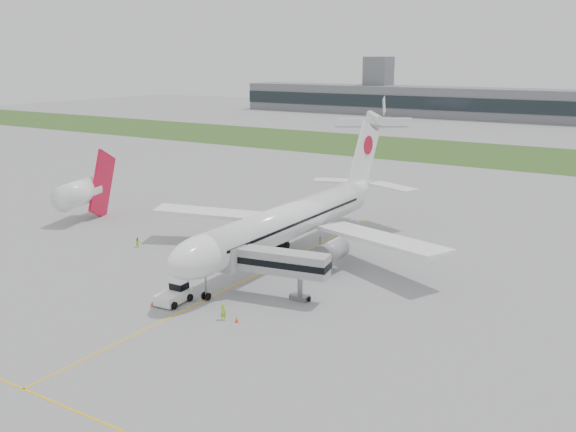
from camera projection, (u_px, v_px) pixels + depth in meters
The scene contains 14 objects.
ground at pixel (275, 266), 88.59m from camera, with size 600.00×600.00×0.00m, color #949496.
apron_markings at pixel (254, 276), 84.48m from camera, with size 70.00×70.00×0.04m, color yellow, non-canonical shape.
grass_strip at pixel (500, 155), 187.21m from camera, with size 600.00×50.00×0.02m, color #355D23.
terminal_building at pixel (567, 107), 275.81m from camera, with size 320.00×22.30×14.00m.
control_tower at pixel (377, 113), 325.67m from camera, with size 12.00×12.00×56.00m, color slate, non-canonical shape.
airliner at pixel (294, 219), 91.23m from camera, with size 48.13×53.95×17.88m.
pushback_tug at pixel (175, 294), 75.23m from camera, with size 3.14×4.47×2.23m.
jet_bridge at pixel (271, 262), 75.80m from camera, with size 13.09×5.75×6.10m.
safety_cone_left at pixel (152, 303), 74.32m from camera, with size 0.42×0.42×0.57m, color #FF490D.
safety_cone_right at pixel (237, 320), 69.67m from camera, with size 0.43×0.43×0.60m, color #FF490D.
ground_crew_near at pixel (223, 312), 70.16m from camera, with size 0.70×0.46×1.92m, color #9DF028.
ground_crew_far at pixel (138, 242), 96.91m from camera, with size 0.77×0.60×1.59m, color #9DEF27.
neighbor_aircraft at pixel (81, 192), 111.80m from camera, with size 7.23×15.85×12.81m.
distant_aircraft_left at pixel (374, 127), 263.27m from camera, with size 30.22×26.67×11.56m, color white, non-canonical shape.
Camera 1 is at (46.31, -70.46, 28.12)m, focal length 40.00 mm.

